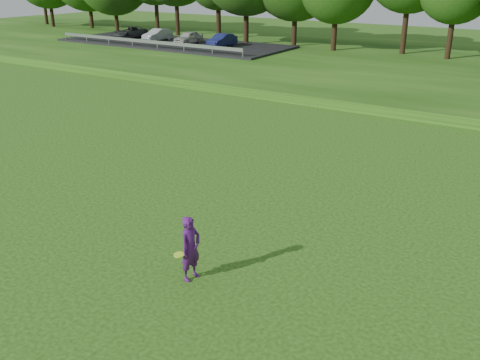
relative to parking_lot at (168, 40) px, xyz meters
The scene contains 5 objects.
ground 40.88m from the parking_lot, 53.35° to the right, with size 140.00×140.00×0.00m, color #1B480D.
berm 24.44m from the parking_lot, ahead, with size 130.00×30.00×0.60m, color #1B480D.
walking_path 27.56m from the parking_lot, 27.66° to the right, with size 130.00×1.60×0.04m, color gray.
parking_lot is the anchor object (origin of this frame).
woman 43.26m from the parking_lot, 49.59° to the right, with size 0.52×0.82×1.82m.
Camera 1 is at (11.45, -9.94, 7.83)m, focal length 40.00 mm.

